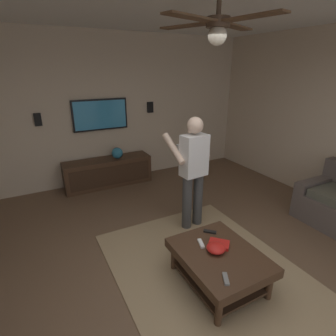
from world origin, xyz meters
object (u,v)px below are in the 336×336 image
object	(u,v)px
person_standing	(193,167)
wall_speaker_right	(38,120)
tv	(100,115)
remote_black	(210,232)
coffee_table	(219,261)
vase_round	(117,153)
bowl	(216,248)
book	(219,244)
remote_white	(201,243)
media_console	(108,172)
wall_speaker_left	(150,107)
remote_grey	(226,279)
ceiling_fan	(217,26)

from	to	relation	value
person_standing	wall_speaker_right	distance (m)	2.94
tv	remote_black	world-z (taller)	tv
coffee_table	person_standing	distance (m)	1.35
vase_round	bowl	bearing A→B (deg)	-178.40
bowl	vase_round	distance (m)	3.09
person_standing	vase_round	distance (m)	2.07
tv	bowl	world-z (taller)	tv
person_standing	book	bearing A→B (deg)	158.53
coffee_table	tv	bearing A→B (deg)	5.16
bowl	book	xyz separation A→B (m)	(0.07, -0.09, -0.03)
book	remote_white	bearing A→B (deg)	-167.52
wall_speaker_right	media_console	bearing A→B (deg)	-102.94
media_console	person_standing	size ratio (longest dim) A/B	1.04
remote_white	wall_speaker_left	distance (m)	3.48
remote_grey	wall_speaker_right	world-z (taller)	wall_speaker_right
wall_speaker_right	remote_grey	bearing A→B (deg)	-162.02
remote_grey	wall_speaker_left	bearing A→B (deg)	-164.88
vase_round	ceiling_fan	distance (m)	3.48
tv	book	bearing A→B (deg)	6.54
media_console	wall_speaker_right	bearing A→B (deg)	-102.94
tv	remote_white	size ratio (longest dim) A/B	7.08
wall_speaker_right	ceiling_fan	world-z (taller)	ceiling_fan
book	vase_round	world-z (taller)	vase_round
person_standing	ceiling_fan	distance (m)	1.91
person_standing	wall_speaker_right	xyz separation A→B (m)	(2.29, 1.78, 0.45)
remote_black	wall_speaker_right	xyz separation A→B (m)	(3.07, 1.54, 0.97)
tv	book	distance (m)	3.46
person_standing	wall_speaker_right	world-z (taller)	person_standing
bowl	remote_black	size ratio (longest dim) A/B	1.35
book	vase_round	size ratio (longest dim) A/B	1.00
coffee_table	vase_round	size ratio (longest dim) A/B	4.55
person_standing	tv	bearing A→B (deg)	11.41
coffee_table	tv	world-z (taller)	tv
remote_grey	ceiling_fan	world-z (taller)	ceiling_fan
remote_black	wall_speaker_left	xyz separation A→B (m)	(3.07, -0.63, 1.05)
book	wall_speaker_right	distance (m)	3.76
coffee_table	bowl	xyz separation A→B (m)	(0.04, 0.02, 0.15)
media_console	person_standing	bearing A→B (deg)	18.38
media_console	ceiling_fan	world-z (taller)	ceiling_fan
wall_speaker_right	remote_black	bearing A→B (deg)	-153.34
remote_black	remote_grey	bearing A→B (deg)	-70.32
remote_white	remote_black	distance (m)	0.26
ceiling_fan	wall_speaker_right	bearing A→B (deg)	23.11
person_standing	wall_speaker_left	size ratio (longest dim) A/B	7.45
remote_white	wall_speaker_right	world-z (taller)	wall_speaker_right
bowl	ceiling_fan	bearing A→B (deg)	6.71
coffee_table	book	bearing A→B (deg)	-34.25
vase_round	wall_speaker_left	bearing A→B (deg)	-71.07
media_console	tv	size ratio (longest dim) A/B	1.60
person_standing	remote_black	size ratio (longest dim) A/B	10.93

